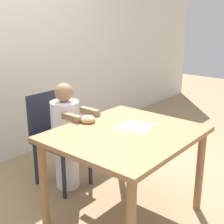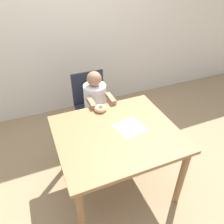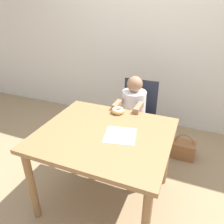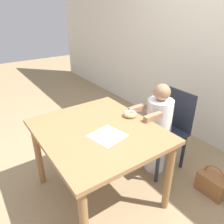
{
  "view_description": "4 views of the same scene",
  "coord_description": "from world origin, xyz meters",
  "views": [
    {
      "loc": [
        -1.69,
        -1.27,
        1.52
      ],
      "look_at": [
        0.01,
        0.14,
        0.83
      ],
      "focal_mm": 50.0,
      "sensor_mm": 36.0,
      "label": 1
    },
    {
      "loc": [
        -0.58,
        -1.3,
        1.95
      ],
      "look_at": [
        0.01,
        0.14,
        0.83
      ],
      "focal_mm": 35.0,
      "sensor_mm": 36.0,
      "label": 2
    },
    {
      "loc": [
        0.61,
        -1.33,
        1.64
      ],
      "look_at": [
        0.01,
        0.14,
        0.83
      ],
      "focal_mm": 35.0,
      "sensor_mm": 36.0,
      "label": 3
    },
    {
      "loc": [
        1.32,
        -0.78,
        1.62
      ],
      "look_at": [
        0.01,
        0.14,
        0.83
      ],
      "focal_mm": 35.0,
      "sensor_mm": 36.0,
      "label": 4
    }
  ],
  "objects": [
    {
      "name": "dining_table",
      "position": [
        0.0,
        0.0,
        0.61
      ],
      "size": [
        1.04,
        0.91,
        0.71
      ],
      "color": "olive",
      "rests_on": "ground_plane"
    },
    {
      "name": "wall_back",
      "position": [
        0.0,
        1.62,
        1.25
      ],
      "size": [
        8.0,
        0.05,
        2.5
      ],
      "color": "silver",
      "rests_on": "ground_plane"
    },
    {
      "name": "chair",
      "position": [
        0.03,
        0.81,
        0.44
      ],
      "size": [
        0.39,
        0.45,
        0.85
      ],
      "color": "#232838",
      "rests_on": "ground_plane"
    },
    {
      "name": "donut",
      "position": [
        -0.02,
        0.36,
        0.74
      ],
      "size": [
        0.12,
        0.12,
        0.05
      ],
      "color": "tan",
      "rests_on": "dining_table"
    },
    {
      "name": "handbag",
      "position": [
        0.6,
        0.89,
        0.1
      ],
      "size": [
        0.26,
        0.17,
        0.3
      ],
      "color": "brown",
      "rests_on": "ground_plane"
    },
    {
      "name": "napkin",
      "position": [
        0.13,
        0.01,
        0.71
      ],
      "size": [
        0.28,
        0.28,
        0.0
      ],
      "color": "white",
      "rests_on": "dining_table"
    },
    {
      "name": "plate",
      "position": [
        0.16,
        0.02,
        0.72
      ],
      "size": [
        0.17,
        0.17,
        0.01
      ],
      "color": "silver",
      "rests_on": "dining_table"
    },
    {
      "name": "ground_plane",
      "position": [
        0.0,
        0.0,
        0.0
      ],
      "size": [
        12.0,
        12.0,
        0.0
      ],
      "primitive_type": "plane",
      "color": "#997F5B"
    },
    {
      "name": "child_figure",
      "position": [
        0.03,
        0.68,
        0.48
      ],
      "size": [
        0.26,
        0.42,
        0.97
      ],
      "color": "white",
      "rests_on": "ground_plane"
    }
  ]
}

